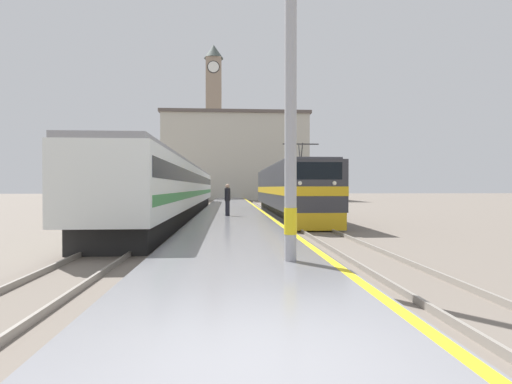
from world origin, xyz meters
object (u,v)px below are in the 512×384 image
(locomotive_train, at_px, (289,191))
(passenger_train, at_px, (179,189))
(person_on_platform, at_px, (227,199))
(catenary_mast, at_px, (295,90))
(clock_tower, at_px, (214,118))

(locomotive_train, relative_size, passenger_train, 0.46)
(locomotive_train, bearing_deg, person_on_platform, -143.39)
(passenger_train, distance_m, person_on_platform, 7.47)
(passenger_train, xyz_separation_m, person_on_platform, (3.57, -6.54, -0.58))
(catenary_mast, bearing_deg, clock_tower, 93.61)
(passenger_train, distance_m, clock_tower, 52.30)
(locomotive_train, distance_m, passenger_train, 8.43)
(locomotive_train, height_order, catenary_mast, catenary_mast)
(passenger_train, height_order, person_on_platform, passenger_train)
(person_on_platform, bearing_deg, passenger_train, 118.67)
(locomotive_train, xyz_separation_m, clock_tower, (-7.02, 53.89, 14.13))
(locomotive_train, bearing_deg, catenary_mast, -98.24)
(catenary_mast, distance_m, clock_tower, 72.38)
(passenger_train, relative_size, catenary_mast, 4.80)
(person_on_platform, bearing_deg, locomotive_train, 36.61)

